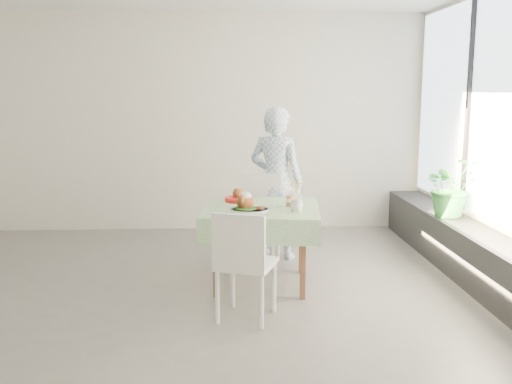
{
  "coord_description": "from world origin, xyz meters",
  "views": [
    {
      "loc": [
        0.44,
        -4.95,
        1.78
      ],
      "look_at": [
        0.71,
        0.26,
        0.87
      ],
      "focal_mm": 40.0,
      "sensor_mm": 36.0,
      "label": 1
    }
  ],
  "objects": [
    {
      "name": "cafe_table",
      "position": [
        0.76,
        0.21,
        0.46
      ],
      "size": [
        1.15,
        1.15,
        0.74
      ],
      "color": "brown",
      "rests_on": "ground"
    },
    {
      "name": "juice_cup_lemonade",
      "position": [
        1.06,
        0.01,
        0.81
      ],
      "size": [
        0.11,
        0.11,
        0.3
      ],
      "color": "white",
      "rests_on": "cafe_table"
    },
    {
      "name": "second_dish",
      "position": [
        0.55,
        0.5,
        0.78
      ],
      "size": [
        0.27,
        0.27,
        0.13
      ],
      "color": "red",
      "rests_on": "cafe_table"
    },
    {
      "name": "juice_cup_orange",
      "position": [
        1.04,
        0.23,
        0.81
      ],
      "size": [
        0.1,
        0.1,
        0.28
      ],
      "color": "white",
      "rests_on": "cafe_table"
    },
    {
      "name": "floor",
      "position": [
        0.0,
        0.0,
        0.0
      ],
      "size": [
        6.0,
        6.0,
        0.0
      ],
      "primitive_type": "plane",
      "color": "#5D5A58",
      "rests_on": "ground"
    },
    {
      "name": "wall_front",
      "position": [
        0.0,
        -2.5,
        1.4
      ],
      "size": [
        6.0,
        0.02,
        2.8
      ],
      "primitive_type": "cube",
      "color": "beige",
      "rests_on": "ground"
    },
    {
      "name": "diner",
      "position": [
        0.97,
        1.12,
        0.83
      ],
      "size": [
        0.72,
        0.63,
        1.65
      ],
      "primitive_type": "imported",
      "rotation": [
        0.0,
        0.0,
        2.67
      ],
      "color": "#81AACF",
      "rests_on": "ground"
    },
    {
      "name": "potted_plant",
      "position": [
        2.78,
        0.8,
        0.82
      ],
      "size": [
        0.63,
        0.56,
        0.63
      ],
      "primitive_type": "imported",
      "rotation": [
        0.0,
        0.0,
        0.13
      ],
      "color": "#297B3C",
      "rests_on": "window_ledge"
    },
    {
      "name": "window_ledge",
      "position": [
        2.8,
        0.0,
        0.25
      ],
      "size": [
        0.4,
        4.8,
        0.5
      ],
      "primitive_type": "cube",
      "color": "black",
      "rests_on": "ground"
    },
    {
      "name": "chair_near",
      "position": [
        0.58,
        -0.62,
        0.27
      ],
      "size": [
        0.54,
        0.54,
        0.89
      ],
      "color": "white",
      "rests_on": "ground"
    },
    {
      "name": "main_dish",
      "position": [
        0.62,
        0.03,
        0.8
      ],
      "size": [
        0.34,
        0.34,
        0.18
      ],
      "color": "white",
      "rests_on": "cafe_table"
    },
    {
      "name": "wall_back",
      "position": [
        0.0,
        2.5,
        1.4
      ],
      "size": [
        6.0,
        0.02,
        2.8
      ],
      "primitive_type": "cube",
      "color": "beige",
      "rests_on": "ground"
    },
    {
      "name": "chair_far",
      "position": [
        0.76,
        0.87,
        0.29
      ],
      "size": [
        0.54,
        0.54,
        0.94
      ],
      "color": "white",
      "rests_on": "ground"
    }
  ]
}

